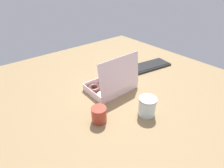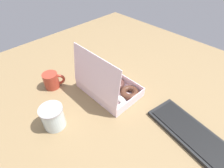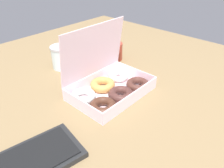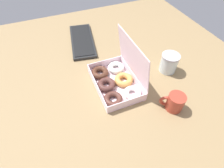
{
  "view_description": "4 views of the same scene",
  "coord_description": "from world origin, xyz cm",
  "px_view_note": "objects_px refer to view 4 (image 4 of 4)",
  "views": [
    {
      "loc": [
        69.5,
        82.26,
        68.92
      ],
      "look_at": [
        4.33,
        3.48,
        5.1
      ],
      "focal_mm": 28.0,
      "sensor_mm": 36.0,
      "label": 1
    },
    {
      "loc": [
        -48.22,
        50.41,
        68.11
      ],
      "look_at": [
        3.84,
        -0.53,
        3.67
      ],
      "focal_mm": 28.0,
      "sensor_mm": 36.0,
      "label": 2
    },
    {
      "loc": [
        -50.7,
        -48.86,
        50.86
      ],
      "look_at": [
        4.03,
        1.26,
        4.68
      ],
      "focal_mm": 35.0,
      "sensor_mm": 36.0,
      "label": 3
    },
    {
      "loc": [
        63.71,
        -24.69,
        73.63
      ],
      "look_at": [
        5.45,
        -0.98,
        3.06
      ],
      "focal_mm": 28.0,
      "sensor_mm": 36.0,
      "label": 4
    }
  ],
  "objects_px": {
    "coffee_mug": "(175,102)",
    "glass_jar": "(169,63)",
    "donut_box": "(116,80)",
    "keyboard": "(82,40)"
  },
  "relations": [
    {
      "from": "donut_box",
      "to": "keyboard",
      "type": "height_order",
      "value": "donut_box"
    },
    {
      "from": "donut_box",
      "to": "glass_jar",
      "type": "bearing_deg",
      "value": 88.01
    },
    {
      "from": "coffee_mug",
      "to": "glass_jar",
      "type": "height_order",
      "value": "glass_jar"
    },
    {
      "from": "glass_jar",
      "to": "keyboard",
      "type": "bearing_deg",
      "value": -140.32
    },
    {
      "from": "keyboard",
      "to": "coffee_mug",
      "type": "height_order",
      "value": "coffee_mug"
    },
    {
      "from": "donut_box",
      "to": "coffee_mug",
      "type": "relative_size",
      "value": 3.08
    },
    {
      "from": "glass_jar",
      "to": "donut_box",
      "type": "bearing_deg",
      "value": -91.99
    },
    {
      "from": "donut_box",
      "to": "keyboard",
      "type": "relative_size",
      "value": 0.8
    },
    {
      "from": "donut_box",
      "to": "coffee_mug",
      "type": "distance_m",
      "value": 0.32
    },
    {
      "from": "coffee_mug",
      "to": "donut_box",
      "type": "bearing_deg",
      "value": -141.95
    }
  ]
}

